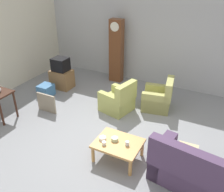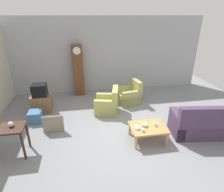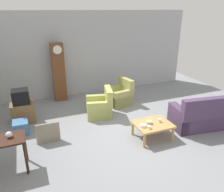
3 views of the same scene
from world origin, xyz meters
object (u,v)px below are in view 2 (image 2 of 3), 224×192
(glass_dome_cloche, at_px, (11,124))
(bowl_shallow_green, at_px, (145,125))
(cup_blue_rimmed, at_px, (155,124))
(armchair_olive_near, at_px, (108,105))
(coffee_table_wood, at_px, (148,128))
(armchair_olive_far, at_px, (129,96))
(grandfather_clock, at_px, (78,71))
(tv_stand_cabinet, at_px, (42,103))
(framed_picture_leaning, at_px, (53,124))
(cup_white_porcelain, at_px, (143,130))
(couch_floral, at_px, (210,124))
(storage_box_blue, at_px, (35,116))
(tv_crt, at_px, (39,90))
(bowl_white_stacked, at_px, (137,128))

(glass_dome_cloche, xyz_separation_m, bowl_shallow_green, (3.33, 0.00, -0.39))
(bowl_shallow_green, bearing_deg, cup_blue_rimmed, -4.78)
(armchair_olive_near, distance_m, bowl_shallow_green, 1.91)
(coffee_table_wood, bearing_deg, armchair_olive_far, 87.51)
(grandfather_clock, xyz_separation_m, tv_stand_cabinet, (-1.36, -1.33, -0.77))
(coffee_table_wood, distance_m, framed_picture_leaning, 2.74)
(framed_picture_leaning, bearing_deg, coffee_table_wood, -17.26)
(armchair_olive_far, bearing_deg, cup_white_porcelain, -97.26)
(framed_picture_leaning, height_order, glass_dome_cloche, glass_dome_cloche)
(couch_floral, distance_m, cup_blue_rimmed, 1.63)
(storage_box_blue, bearing_deg, cup_blue_rimmed, -23.91)
(armchair_olive_far, height_order, storage_box_blue, armchair_olive_far)
(tv_stand_cabinet, relative_size, storage_box_blue, 1.57)
(armchair_olive_far, xyz_separation_m, bowl_shallow_green, (-0.20, -2.38, 0.16))
(armchair_olive_near, relative_size, tv_stand_cabinet, 1.39)
(armchair_olive_far, xyz_separation_m, coffee_table_wood, (-0.10, -2.41, 0.06))
(tv_stand_cabinet, relative_size, bowl_shallow_green, 4.45)
(tv_stand_cabinet, bearing_deg, cup_white_porcelain, -39.83)
(tv_stand_cabinet, bearing_deg, grandfather_clock, 44.45)
(armchair_olive_near, distance_m, grandfather_clock, 2.20)
(tv_crt, bearing_deg, storage_box_blue, -97.40)
(armchair_olive_near, relative_size, cup_white_porcelain, 10.92)
(armchair_olive_near, xyz_separation_m, grandfather_clock, (-0.96, 1.83, 0.77))
(tv_crt, xyz_separation_m, storage_box_blue, (-0.09, -0.72, -0.64))
(armchair_olive_near, distance_m, storage_box_blue, 2.42)
(cup_blue_rimmed, bearing_deg, armchair_olive_near, 121.06)
(cup_blue_rimmed, bearing_deg, armchair_olive_far, 92.32)
(couch_floral, relative_size, framed_picture_leaning, 3.68)
(tv_stand_cabinet, bearing_deg, couch_floral, -25.01)
(bowl_white_stacked, bearing_deg, armchair_olive_far, 79.90)
(tv_stand_cabinet, distance_m, storage_box_blue, 0.74)
(couch_floral, relative_size, bowl_white_stacked, 14.62)
(armchair_olive_near, bearing_deg, coffee_table_wood, -64.08)
(armchair_olive_near, relative_size, storage_box_blue, 2.17)
(tv_stand_cabinet, distance_m, tv_crt, 0.52)
(glass_dome_cloche, xyz_separation_m, cup_white_porcelain, (3.20, -0.22, -0.39))
(framed_picture_leaning, xyz_separation_m, cup_blue_rimmed, (2.82, -0.81, 0.20))
(couch_floral, xyz_separation_m, coffee_table_wood, (-1.83, 0.07, 0.01))
(storage_box_blue, height_order, cup_white_porcelain, cup_white_porcelain)
(grandfather_clock, relative_size, bowl_white_stacked, 14.22)
(cup_white_porcelain, height_order, bowl_shallow_green, cup_white_porcelain)
(couch_floral, distance_m, grandfather_clock, 5.22)
(cup_blue_rimmed, distance_m, bowl_shallow_green, 0.30)
(cup_blue_rimmed, bearing_deg, storage_box_blue, 156.09)
(grandfather_clock, xyz_separation_m, tv_crt, (-1.36, -1.33, -0.25))
(framed_picture_leaning, xyz_separation_m, storage_box_blue, (-0.65, 0.73, -0.09))
(framed_picture_leaning, height_order, cup_blue_rimmed, framed_picture_leaning)
(storage_box_blue, bearing_deg, glass_dome_cloche, -95.94)
(glass_dome_cloche, relative_size, cup_blue_rimmed, 1.36)
(grandfather_clock, distance_m, tv_stand_cabinet, 2.05)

